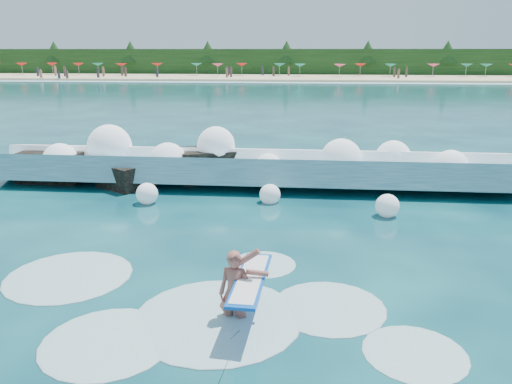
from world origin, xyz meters
TOP-DOWN VIEW (x-y plane):
  - ground at (0.00, 0.00)m, footprint 200.00×200.00m
  - beach at (0.00, 78.00)m, footprint 140.00×20.00m
  - wet_band at (0.00, 67.00)m, footprint 140.00×5.00m
  - treeline at (0.00, 88.00)m, footprint 140.00×4.00m
  - breaking_wave at (0.84, 7.25)m, footprint 18.42×2.85m
  - rock_cluster at (-3.98, 7.25)m, footprint 8.10×3.36m
  - surfer_with_board at (1.60, -2.25)m, footprint 0.90×2.80m
  - wave_spray at (0.10, 7.11)m, footprint 14.94×4.85m
  - surf_foam at (0.59, -1.87)m, footprint 9.05×5.28m
  - beach_umbrellas at (-0.21, 80.22)m, footprint 112.50×6.68m
  - beachgoers at (-8.36, 74.38)m, footprint 103.82×12.18m

SIDE VIEW (x-z plane):
  - ground at x=0.00m, z-range 0.00..0.00m
  - surf_foam at x=0.59m, z-range -0.08..0.08m
  - wet_band at x=0.00m, z-range 0.00..0.08m
  - beach at x=0.00m, z-range 0.00..0.40m
  - rock_cluster at x=-3.98m, z-range -0.25..1.12m
  - breaking_wave at x=0.84m, z-range -0.24..1.35m
  - surfer_with_board at x=1.60m, z-range -0.21..1.38m
  - wave_spray at x=0.10m, z-range -0.07..2.08m
  - beachgoers at x=-8.36m, z-range 0.13..2.07m
  - beach_umbrellas at x=-0.21m, z-range 2.00..2.50m
  - treeline at x=0.00m, z-range 0.00..5.00m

